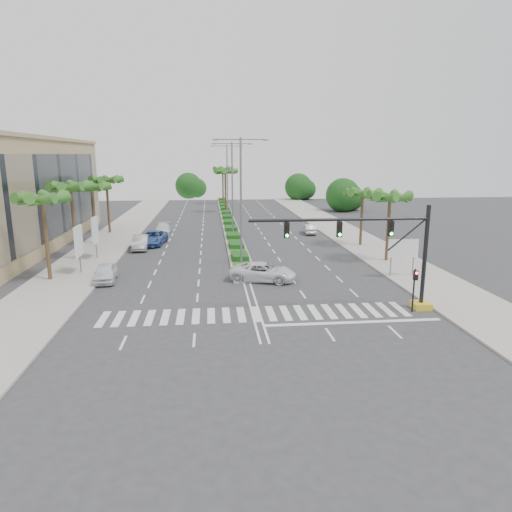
{
  "coord_description": "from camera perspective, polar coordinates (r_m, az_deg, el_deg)",
  "views": [
    {
      "loc": [
        -2.94,
        -28.8,
        10.44
      ],
      "look_at": [
        0.44,
        4.43,
        3.0
      ],
      "focal_mm": 32.0,
      "sensor_mm": 36.0,
      "label": 1
    }
  ],
  "objects": [
    {
      "name": "car_parked_b",
      "position": [
        52.97,
        -14.24,
        1.66
      ],
      "size": [
        1.87,
        4.81,
        1.56
      ],
      "primitive_type": "imported",
      "rotation": [
        0.0,
        0.0,
        0.05
      ],
      "color": "#9E9FA3",
      "rests_on": "ground"
    },
    {
      "name": "palm_left_near",
      "position": [
        41.27,
        -25.12,
        6.16
      ],
      "size": [
        4.57,
        4.68,
        7.55
      ],
      "color": "brown",
      "rests_on": "ground"
    },
    {
      "name": "palm_right_near",
      "position": [
        46.41,
        16.4,
        6.81
      ],
      "size": [
        4.57,
        4.68,
        7.05
      ],
      "color": "brown",
      "rests_on": "ground"
    },
    {
      "name": "billboard_near",
      "position": [
        43.06,
        -21.3,
        1.69
      ],
      "size": [
        0.18,
        2.1,
        4.35
      ],
      "color": "slate",
      "rests_on": "ground"
    },
    {
      "name": "median",
      "position": [
        74.58,
        -3.51,
        4.56
      ],
      "size": [
        2.2,
        75.0,
        0.2
      ],
      "primitive_type": "cube",
      "color": "gray",
      "rests_on": "ground"
    },
    {
      "name": "car_parked_a",
      "position": [
        40.35,
        -18.33,
        -2.01
      ],
      "size": [
        2.14,
        4.48,
        1.48
      ],
      "primitive_type": "imported",
      "rotation": [
        0.0,
        0.0,
        0.09
      ],
      "color": "silver",
      "rests_on": "ground"
    },
    {
      "name": "pedestrian_signal",
      "position": [
        32.32,
        19.21,
        -3.22
      ],
      "size": [
        0.28,
        0.36,
        3.0
      ],
      "color": "black",
      "rests_on": "ground"
    },
    {
      "name": "billboard_far",
      "position": [
        48.78,
        -19.48,
        3.02
      ],
      "size": [
        0.18,
        2.1,
        4.35
      ],
      "color": "slate",
      "rests_on": "ground"
    },
    {
      "name": "ground",
      "position": [
        30.77,
        0.01,
        -7.27
      ],
      "size": [
        160.0,
        160.0,
        0.0
      ],
      "primitive_type": "plane",
      "color": "#333335",
      "rests_on": "ground"
    },
    {
      "name": "palm_left_mid",
      "position": [
        48.84,
        -22.13,
        7.69
      ],
      "size": [
        4.57,
        4.68,
        7.95
      ],
      "color": "brown",
      "rests_on": "ground"
    },
    {
      "name": "building",
      "position": [
        59.62,
        -28.77,
        6.75
      ],
      "size": [
        12.0,
        36.0,
        12.0
      ],
      "primitive_type": "cube",
      "color": "tan",
      "rests_on": "ground"
    },
    {
      "name": "palm_left_end",
      "position": [
        64.35,
        -18.19,
        8.77
      ],
      "size": [
        4.57,
        4.68,
        7.75
      ],
      "color": "brown",
      "rests_on": "ground"
    },
    {
      "name": "direction_sign",
      "position": [
        41.08,
        17.9,
        0.73
      ],
      "size": [
        2.7,
        0.11,
        3.4
      ],
      "color": "slate",
      "rests_on": "ground"
    },
    {
      "name": "streetlight_far",
      "position": [
        74.95,
        -3.62,
        9.75
      ],
      "size": [
        5.1,
        0.25,
        12.0
      ],
      "color": "slate",
      "rests_on": "ground"
    },
    {
      "name": "palm_median_a",
      "position": [
        83.92,
        -3.87,
        10.29
      ],
      "size": [
        4.57,
        4.68,
        8.05
      ],
      "color": "brown",
      "rests_on": "ground"
    },
    {
      "name": "palm_left_far",
      "position": [
        56.59,
        -19.86,
        7.82
      ],
      "size": [
        4.57,
        4.68,
        7.35
      ],
      "color": "brown",
      "rests_on": "ground"
    },
    {
      "name": "car_parked_d",
      "position": [
        62.71,
        -11.57,
        3.35
      ],
      "size": [
        2.03,
        4.74,
        1.36
      ],
      "primitive_type": "imported",
      "rotation": [
        0.0,
        0.0,
        0.03
      ],
      "color": "white",
      "rests_on": "ground"
    },
    {
      "name": "median_grass",
      "position": [
        74.56,
        -3.52,
        4.65
      ],
      "size": [
        1.8,
        75.0,
        0.04
      ],
      "primitive_type": "cube",
      "color": "#26551D",
      "rests_on": "median"
    },
    {
      "name": "palm_median_b",
      "position": [
        98.9,
        -4.18,
        10.63
      ],
      "size": [
        4.57,
        4.68,
        8.05
      ],
      "color": "brown",
      "rests_on": "ground"
    },
    {
      "name": "palm_right_far",
      "position": [
        53.9,
        13.19,
        7.41
      ],
      "size": [
        4.57,
        4.68,
        6.75
      ],
      "color": "brown",
      "rests_on": "ground"
    },
    {
      "name": "car_parked_c",
      "position": [
        55.33,
        -12.79,
        2.21
      ],
      "size": [
        3.31,
        6.07,
        1.61
      ],
      "primitive_type": "imported",
      "rotation": [
        0.0,
        0.0,
        -0.11
      ],
      "color": "#33529B",
      "rests_on": "ground"
    },
    {
      "name": "signal_gantry",
      "position": [
        32.05,
        16.74,
        -0.56
      ],
      "size": [
        12.6,
        1.2,
        7.2
      ],
      "color": "gold",
      "rests_on": "ground"
    },
    {
      "name": "streetlight_mid",
      "position": [
        58.99,
        -2.99,
        9.01
      ],
      "size": [
        5.1,
        0.25,
        12.0
      ],
      "color": "slate",
      "rests_on": "ground"
    },
    {
      "name": "footpath_right",
      "position": [
        53.09,
        14.29,
        0.9
      ],
      "size": [
        6.0,
        120.0,
        0.15
      ],
      "primitive_type": "cube",
      "color": "gray",
      "rests_on": "ground"
    },
    {
      "name": "car_right",
      "position": [
        61.95,
        6.69,
        3.39
      ],
      "size": [
        1.7,
        4.12,
        1.33
      ],
      "primitive_type": "imported",
      "rotation": [
        0.0,
        0.0,
        3.07
      ],
      "color": "silver",
      "rests_on": "ground"
    },
    {
      "name": "car_crossing",
      "position": [
        38.45,
        0.9,
        -2.01
      ],
      "size": [
        6.08,
        4.16,
        1.54
      ],
      "primitive_type": "imported",
      "rotation": [
        0.0,
        0.0,
        1.26
      ],
      "color": "white",
      "rests_on": "ground"
    },
    {
      "name": "footpath_left",
      "position": [
        51.37,
        -19.49,
        0.19
      ],
      "size": [
        6.0,
        120.0,
        0.15
      ],
      "primitive_type": "cube",
      "color": "gray",
      "rests_on": "ground"
    },
    {
      "name": "streetlight_near",
      "position": [
        43.06,
        -1.9,
        7.71
      ],
      "size": [
        5.1,
        0.25,
        12.0
      ],
      "color": "slate",
      "rests_on": "ground"
    }
  ]
}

